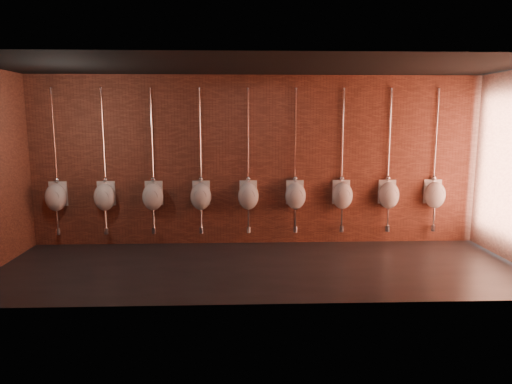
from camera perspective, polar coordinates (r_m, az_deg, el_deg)
ground at (r=7.54m, az=0.56°, el=-9.38°), size 8.50×8.50×0.00m
room_shell at (r=7.16m, az=0.58°, el=6.07°), size 8.54×3.04×3.22m
urinal_0 at (r=9.27m, az=-23.72°, el=-0.53°), size 0.40×0.35×2.72m
urinal_1 at (r=8.98m, az=-18.40°, el=-0.51°), size 0.40×0.35×2.72m
urinal_2 at (r=8.77m, az=-12.76°, el=-0.49°), size 0.40×0.35×2.72m
urinal_3 at (r=8.65m, az=-6.92°, el=-0.46°), size 0.40×0.35×2.72m
urinal_4 at (r=8.62m, az=-0.97°, el=-0.43°), size 0.40×0.35×2.72m
urinal_5 at (r=8.69m, az=4.96°, el=-0.39°), size 0.40×0.35×2.72m
urinal_6 at (r=8.84m, az=10.74°, el=-0.35°), size 0.40×0.35×2.72m
urinal_7 at (r=9.08m, az=16.26°, el=-0.31°), size 0.40×0.35×2.72m
urinal_8 at (r=9.41m, az=21.45°, el=-0.26°), size 0.40×0.35×2.72m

